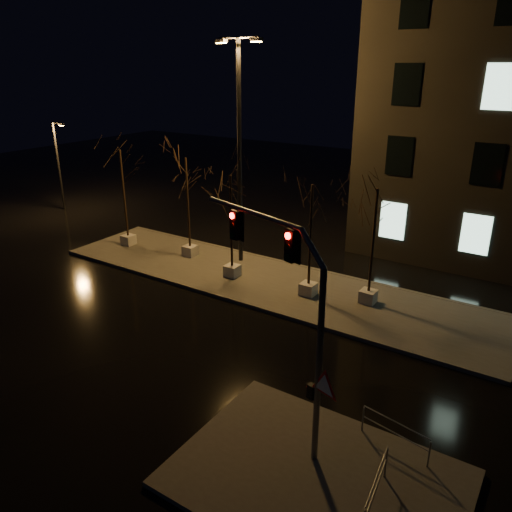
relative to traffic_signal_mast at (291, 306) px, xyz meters
The scene contains 13 objects.
ground 7.95m from the traffic_signal_mast, 156.63° to the left, with size 90.00×90.00×0.00m, color black.
median 11.43m from the traffic_signal_mast, 125.56° to the left, with size 22.00×5.00×0.15m, color #474540.
sidewalk_corner 4.38m from the traffic_signal_mast, 32.31° to the right, with size 7.00×5.00×0.15m, color #474540.
tree_0 17.56m from the traffic_signal_mast, 150.42° to the left, with size 1.80×1.80×5.46m.
tree_1 14.52m from the traffic_signal_mast, 140.56° to the left, with size 1.80×1.80×5.34m.
tree_2 11.30m from the traffic_signal_mast, 133.32° to the left, with size 1.80×1.80×5.04m.
tree_3 9.15m from the traffic_signal_mast, 113.97° to the left, with size 1.80×1.80×5.11m.
tree_4 9.16m from the traffic_signal_mast, 97.65° to the left, with size 1.80×1.80×5.11m.
traffic_signal_mast is the anchor object (origin of this frame).
streetlight_main 13.47m from the traffic_signal_mast, 130.22° to the left, with size 2.68×0.67×10.70m.
streetlight_far 27.49m from the traffic_signal_mast, 154.80° to the left, with size 1.19×0.21×6.06m.
guard_rail_a 4.47m from the traffic_signal_mast, 24.74° to the left, with size 1.95×0.41×0.86m.
guard_rail_b 4.51m from the traffic_signal_mast, 17.80° to the right, with size 0.27×2.04×0.97m.
Camera 1 is at (11.46, -12.35, 9.75)m, focal length 35.00 mm.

